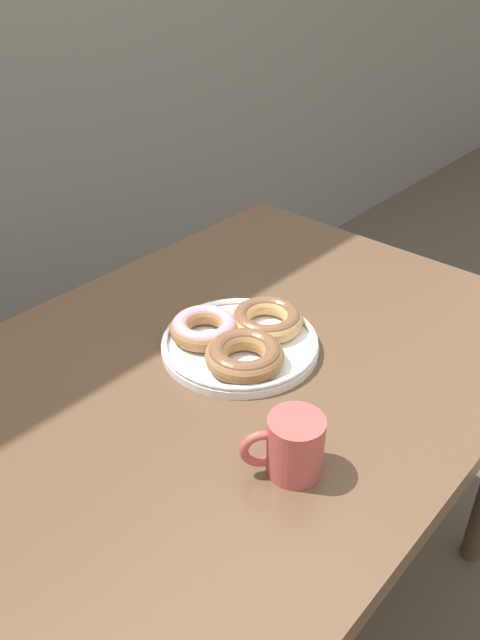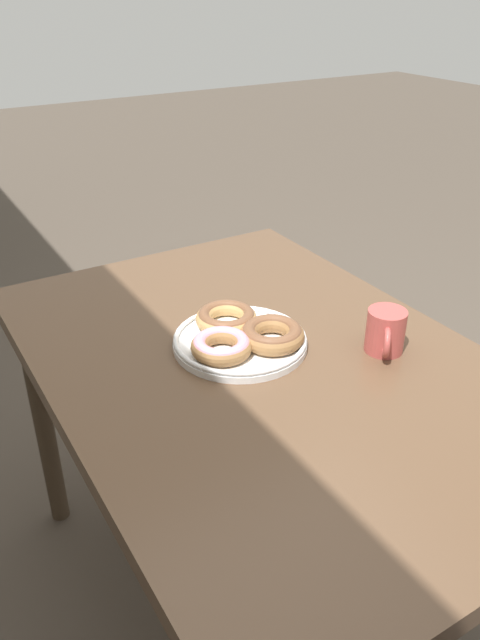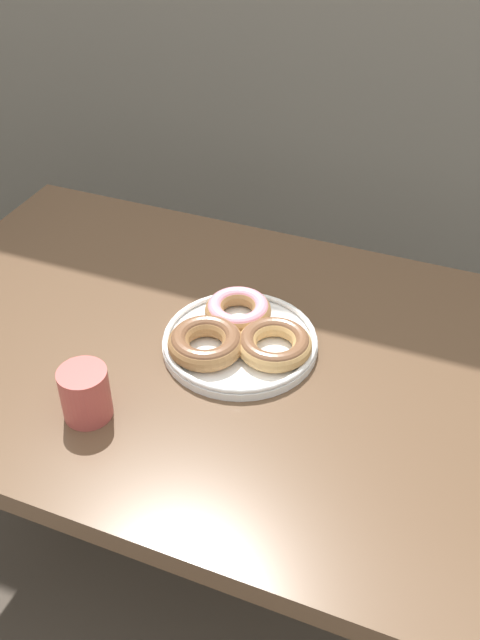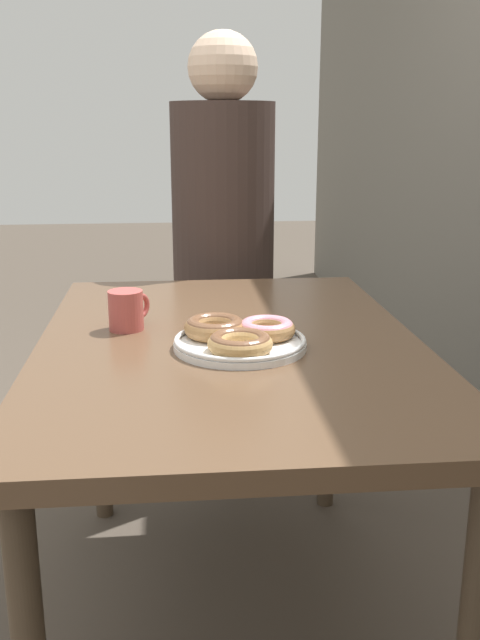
% 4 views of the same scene
% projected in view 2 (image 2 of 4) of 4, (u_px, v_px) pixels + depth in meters
% --- Properties ---
extents(ground_plane, '(14.00, 14.00, 0.00)m').
position_uv_depth(ground_plane, '(294.00, 579.00, 1.61)').
color(ground_plane, '#4C4238').
extents(dining_table, '(1.18, 0.80, 0.71)m').
position_uv_depth(dining_table, '(263.00, 390.00, 1.25)').
color(dining_table, brown).
rests_on(dining_table, ground_plane).
extents(donut_plate, '(0.29, 0.27, 0.05)m').
position_uv_depth(donut_plate, '(241.00, 335.00, 1.24)').
color(donut_plate, white).
rests_on(donut_plate, dining_table).
extents(coffee_mug, '(0.10, 0.09, 0.09)m').
position_uv_depth(coffee_mug, '(386.00, 331.00, 1.22)').
color(coffee_mug, '#B74C47').
rests_on(coffee_mug, dining_table).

